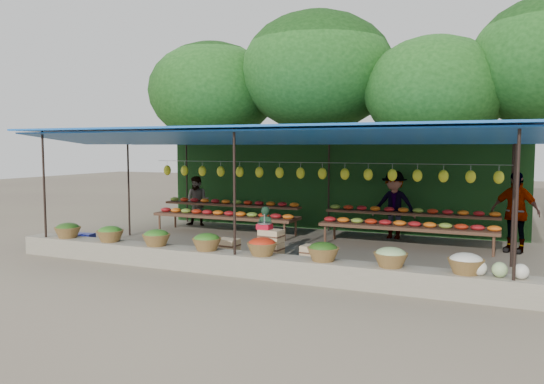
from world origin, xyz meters
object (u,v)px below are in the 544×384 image
at_px(blue_crate_front, 72,240).
at_px(blue_crate_back, 84,239).
at_px(vendor_seated, 266,232).
at_px(weighing_scale, 265,226).
at_px(crate_counter, 270,252).

height_order(blue_crate_front, blue_crate_back, blue_crate_front).
bearing_deg(blue_crate_back, vendor_seated, -4.97).
relative_size(blue_crate_front, blue_crate_back, 1.04).
xyz_separation_m(weighing_scale, blue_crate_back, (-5.14, 0.42, -0.71)).
distance_m(weighing_scale, blue_crate_back, 5.21).
xyz_separation_m(crate_counter, blue_crate_front, (-5.45, 0.22, -0.17)).
relative_size(weighing_scale, blue_crate_front, 0.65).
relative_size(weighing_scale, vendor_seated, 0.27).
height_order(vendor_seated, blue_crate_front, vendor_seated).
height_order(crate_counter, vendor_seated, vendor_seated).
bearing_deg(crate_counter, blue_crate_front, 177.69).
bearing_deg(crate_counter, blue_crate_back, 175.39).
relative_size(crate_counter, vendor_seated, 2.10).
distance_m(vendor_seated, blue_crate_front, 5.03).
height_order(crate_counter, blue_crate_front, crate_counter).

